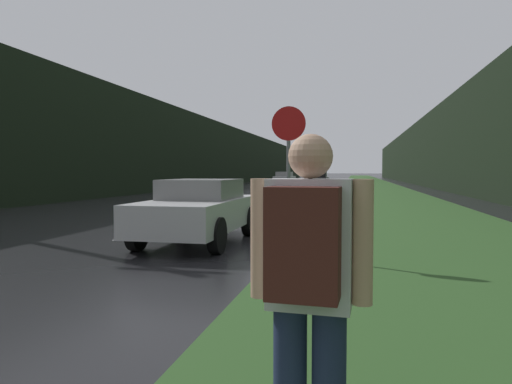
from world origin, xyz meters
name	(u,v)px	position (x,y,z in m)	size (l,w,h in m)	color
grass_verge	(375,190)	(6.85, 40.00, 0.01)	(6.00, 240.00, 0.02)	#2D5123
lane_stripe_c	(145,232)	(0.00, 12.06, 0.00)	(0.12, 3.00, 0.01)	silver
lane_stripe_d	(222,209)	(0.00, 19.06, 0.00)	(0.12, 3.00, 0.01)	silver
lane_stripe_e	(258,199)	(0.00, 26.06, 0.00)	(0.12, 3.00, 0.01)	silver
treeline_far_side	(216,155)	(-9.85, 50.00, 3.38)	(2.00, 140.00, 6.76)	black
treeline_near_side	(433,152)	(12.85, 50.00, 3.50)	(2.00, 140.00, 7.01)	black
stop_sign	(288,167)	(4.07, 9.52, 1.63)	(0.62, 0.07, 2.72)	slate
hitchhiker_with_backpack	(309,286)	(5.04, 3.53, 1.00)	(0.60, 0.43, 1.74)	#1E2847
car_passing_near	(199,210)	(1.92, 10.79, 0.71)	(1.83, 4.13, 1.37)	#BCBCBC
car_passing_far	(317,180)	(1.92, 42.60, 0.75)	(1.94, 4.23, 1.51)	black
car_oncoming	(285,179)	(-1.92, 48.27, 0.74)	(1.94, 4.05, 1.47)	#BCBCBC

